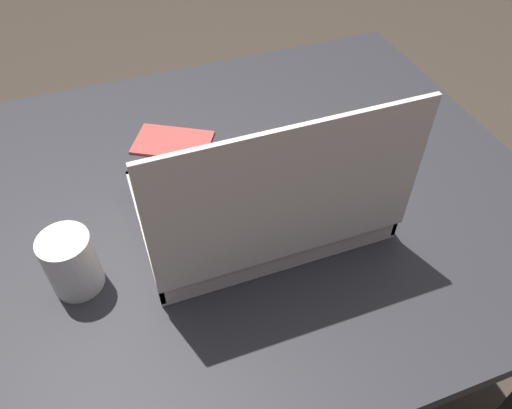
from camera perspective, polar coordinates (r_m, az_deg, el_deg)
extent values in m
plane|color=#42382D|center=(1.55, 0.89, -17.17)|extent=(8.00, 8.00, 0.00)
cube|color=#2D2D33|center=(0.98, 1.36, 1.60)|extent=(1.02, 0.94, 0.03)
cylinder|color=#2D2D33|center=(1.66, 10.90, 6.27)|extent=(0.06, 0.06, 0.69)
cylinder|color=#2D2D33|center=(1.51, -21.69, -1.86)|extent=(0.06, 0.06, 0.69)
cube|color=white|center=(0.91, 0.00, -0.76)|extent=(0.41, 0.28, 0.01)
cube|color=silver|center=(0.99, -2.69, 5.53)|extent=(0.41, 0.01, 0.04)
cube|color=silver|center=(0.82, 3.28, -6.13)|extent=(0.41, 0.01, 0.04)
cube|color=silver|center=(0.97, 11.41, 3.24)|extent=(0.01, 0.28, 0.04)
cube|color=silver|center=(0.87, -12.67, -3.05)|extent=(0.01, 0.28, 0.04)
cube|color=silver|center=(0.70, 4.02, 0.72)|extent=(0.41, 0.01, 0.25)
ellipsoid|color=pink|center=(1.01, 6.34, 5.74)|extent=(0.08, 0.08, 0.03)
torus|color=pink|center=(0.98, 0.86, 4.10)|extent=(0.08, 0.08, 0.02)
torus|color=black|center=(0.95, -4.77, 2.51)|extent=(0.08, 0.08, 0.02)
ellipsoid|color=pink|center=(0.94, -10.45, 1.58)|extent=(0.08, 0.08, 0.04)
torus|color=pink|center=(0.95, 8.20, 2.13)|extent=(0.08, 0.08, 0.02)
torus|color=#9E6633|center=(0.92, 2.68, 0.55)|extent=(0.08, 0.08, 0.02)
ellipsoid|color=#381E11|center=(0.89, -3.21, -0.35)|extent=(0.08, 0.08, 0.04)
ellipsoid|color=#9E6633|center=(0.88, -9.14, -2.13)|extent=(0.08, 0.08, 0.04)
ellipsoid|color=black|center=(0.89, 11.01, -1.22)|extent=(0.08, 0.08, 0.04)
ellipsoid|color=#381E11|center=(0.86, 5.25, -2.71)|extent=(0.08, 0.08, 0.04)
ellipsoid|color=pink|center=(0.84, -0.93, -4.40)|extent=(0.08, 0.08, 0.04)
torus|color=white|center=(0.83, -7.55, -6.91)|extent=(0.08, 0.08, 0.02)
cylinder|color=white|center=(0.83, -20.35, -6.25)|extent=(0.08, 0.08, 0.11)
cylinder|color=black|center=(0.79, -21.26, -4.04)|extent=(0.07, 0.07, 0.01)
cube|color=#CC4C47|center=(1.07, -9.49, 7.02)|extent=(0.19, 0.17, 0.01)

